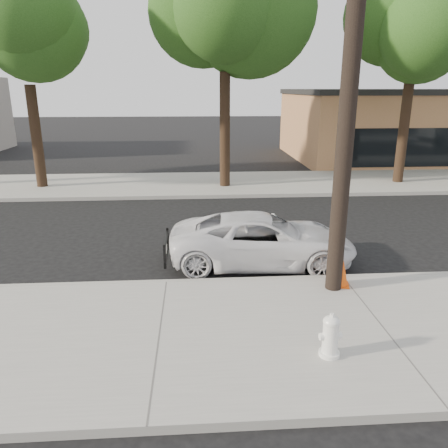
# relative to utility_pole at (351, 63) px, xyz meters

# --- Properties ---
(ground) EXTENTS (120.00, 120.00, 0.00)m
(ground) POSITION_rel_utility_pole_xyz_m (-3.60, 2.70, -4.70)
(ground) COLOR black
(ground) RESTS_ON ground
(near_sidewalk) EXTENTS (90.00, 4.40, 0.15)m
(near_sidewalk) POSITION_rel_utility_pole_xyz_m (-3.60, -1.60, -4.62)
(near_sidewalk) COLOR gray
(near_sidewalk) RESTS_ON ground
(far_sidewalk) EXTENTS (90.00, 5.00, 0.15)m
(far_sidewalk) POSITION_rel_utility_pole_xyz_m (-3.60, 11.20, -4.62)
(far_sidewalk) COLOR gray
(far_sidewalk) RESTS_ON ground
(curb_near) EXTENTS (90.00, 0.12, 0.16)m
(curb_near) POSITION_rel_utility_pole_xyz_m (-3.60, 0.60, -4.62)
(curb_near) COLOR #9E9B93
(curb_near) RESTS_ON ground
(building_main) EXTENTS (18.00, 10.00, 4.00)m
(building_main) POSITION_rel_utility_pole_xyz_m (12.40, 18.70, -2.70)
(building_main) COLOR #A17343
(building_main) RESTS_ON ground
(utility_pole) EXTENTS (1.40, 0.34, 9.00)m
(utility_pole) POSITION_rel_utility_pole_xyz_m (0.00, 0.00, 0.00)
(utility_pole) COLOR black
(utility_pole) RESTS_ON near_sidewalk
(tree_b) EXTENTS (4.34, 4.20, 8.45)m
(tree_b) POSITION_rel_utility_pole_xyz_m (-9.41, 10.76, 1.45)
(tree_b) COLOR black
(tree_b) RESTS_ON far_sidewalk
(tree_c) EXTENTS (4.96, 4.80, 9.55)m
(tree_c) POSITION_rel_utility_pole_xyz_m (-1.38, 10.34, 2.21)
(tree_c) COLOR black
(tree_c) RESTS_ON far_sidewalk
(tree_d) EXTENTS (4.50, 4.35, 8.75)m
(tree_d) POSITION_rel_utility_pole_xyz_m (6.60, 10.65, 1.67)
(tree_d) COLOR black
(tree_d) RESTS_ON far_sidewalk
(police_cruiser) EXTENTS (4.71, 2.41, 1.27)m
(police_cruiser) POSITION_rel_utility_pole_xyz_m (-1.26, 1.83, -4.06)
(police_cruiser) COLOR silver
(police_cruiser) RESTS_ON ground
(fire_hydrant) EXTENTS (0.36, 0.34, 0.70)m
(fire_hydrant) POSITION_rel_utility_pole_xyz_m (-0.83, -2.43, -4.21)
(fire_hydrant) COLOR white
(fire_hydrant) RESTS_ON near_sidewalk
(traffic_cone) EXTENTS (0.46, 0.46, 0.75)m
(traffic_cone) POSITION_rel_utility_pole_xyz_m (0.19, 0.13, -4.18)
(traffic_cone) COLOR #EA510C
(traffic_cone) RESTS_ON near_sidewalk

